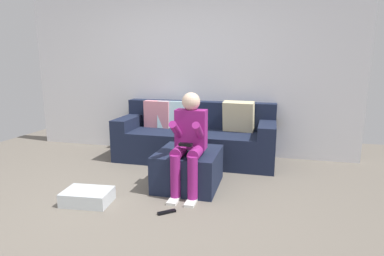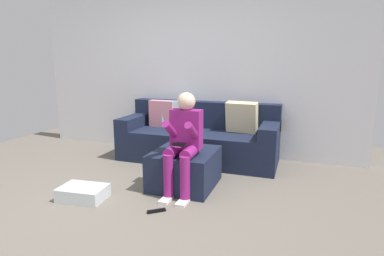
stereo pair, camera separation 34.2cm
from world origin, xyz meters
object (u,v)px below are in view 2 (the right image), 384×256
storage_bin (83,193)px  remote_near_ottoman (156,211)px  ottoman (185,168)px  person_seated (183,139)px  couch_sectional (199,138)px

storage_bin → remote_near_ottoman: bearing=-0.7°
ottoman → person_seated: size_ratio=0.68×
storage_bin → remote_near_ottoman: storage_bin is taller
couch_sectional → storage_bin: size_ratio=4.78×
ottoman → remote_near_ottoman: (-0.02, -0.72, -0.20)m
remote_near_ottoman → couch_sectional: bearing=55.1°
storage_bin → couch_sectional: bearing=67.7°
couch_sectional → person_seated: size_ratio=2.07×
remote_near_ottoman → storage_bin: bearing=139.7°
ottoman → remote_near_ottoman: ottoman is taller
person_seated → ottoman: bearing=106.4°
ottoman → person_seated: 0.45m
storage_bin → remote_near_ottoman: size_ratio=2.65×
storage_bin → person_seated: bearing=28.7°
couch_sectional → ottoman: size_ratio=3.02×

